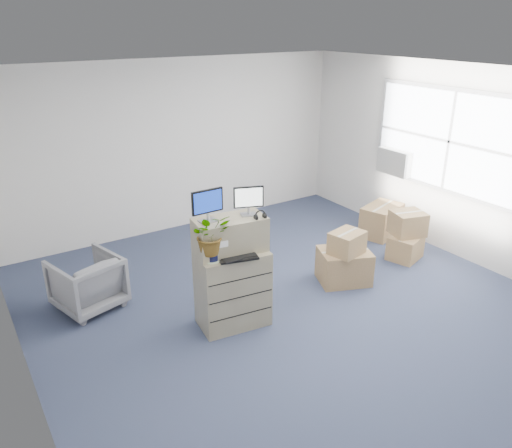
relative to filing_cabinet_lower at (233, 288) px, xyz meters
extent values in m
plane|color=#283249|center=(0.79, -0.41, -0.46)|extent=(7.00, 7.00, 0.00)
cube|color=silver|center=(0.79, 3.10, 0.94)|extent=(6.00, 0.02, 2.80)
cube|color=silver|center=(3.80, -0.41, 0.94)|extent=(0.02, 7.00, 2.80)
cube|color=gray|center=(3.75, 0.09, 1.24)|extent=(0.06, 2.72, 1.52)
cube|color=white|center=(3.71, 0.09, 1.24)|extent=(0.01, 2.60, 1.40)
cube|color=white|center=(3.66, 0.99, 0.74)|extent=(0.24, 0.60, 0.40)
cube|color=gray|center=(0.00, 0.00, 0.00)|extent=(0.85, 0.58, 0.93)
cube|color=gray|center=(0.01, 0.04, 0.66)|extent=(0.84, 0.50, 0.40)
cube|color=#99999E|center=(-0.24, 0.09, 0.87)|extent=(0.19, 0.14, 0.01)
cylinder|color=#99999E|center=(-0.24, 0.09, 0.92)|extent=(0.03, 0.03, 0.09)
cube|color=black|center=(-0.24, 0.09, 1.09)|extent=(0.37, 0.03, 0.26)
cube|color=navy|center=(-0.24, 0.08, 1.09)|extent=(0.33, 0.01, 0.23)
cube|color=#99999E|center=(0.24, 0.02, 0.87)|extent=(0.21, 0.18, 0.01)
cylinder|color=#99999E|center=(0.24, 0.02, 0.91)|extent=(0.03, 0.03, 0.08)
cube|color=black|center=(0.24, 0.02, 1.07)|extent=(0.32, 0.14, 0.24)
cube|color=white|center=(0.23, 0.01, 1.07)|extent=(0.29, 0.11, 0.21)
torus|color=black|center=(0.29, -0.14, 0.90)|extent=(0.13, 0.03, 0.13)
cube|color=black|center=(-0.02, -0.18, 0.47)|extent=(0.46, 0.28, 0.02)
ellipsoid|color=silver|center=(0.27, -0.14, 0.48)|extent=(0.08, 0.06, 0.03)
cylinder|color=#97999F|center=(0.07, 0.07, 0.59)|extent=(0.07, 0.07, 0.25)
cube|color=silver|center=(-0.01, 0.06, 0.47)|extent=(0.06, 0.05, 0.02)
cube|color=black|center=(-0.01, 0.06, 0.54)|extent=(0.06, 0.04, 0.11)
cube|color=black|center=(0.40, 0.10, 0.49)|extent=(0.24, 0.21, 0.06)
cube|color=#4290E2|center=(0.36, 0.02, 0.56)|extent=(0.22, 0.17, 0.08)
cylinder|color=#B6CCA5|center=(-0.29, -0.05, 0.47)|extent=(0.20, 0.20, 0.01)
cylinder|color=#111333|center=(-0.29, -0.05, 0.54)|extent=(0.17, 0.17, 0.13)
imported|color=#175016|center=(-0.29, -0.05, 0.73)|extent=(0.46, 0.50, 0.36)
imported|color=slate|center=(-1.33, 1.28, -0.09)|extent=(0.88, 0.85, 0.75)
cube|color=olive|center=(1.79, 0.05, -0.23)|extent=(0.81, 0.72, 0.46)
cube|color=olive|center=(3.04, 0.09, -0.28)|extent=(0.59, 0.53, 0.36)
cube|color=olive|center=(1.75, -0.01, 0.15)|extent=(0.50, 0.43, 0.30)
cube|color=olive|center=(3.10, 0.14, 0.07)|extent=(0.55, 0.52, 0.35)
cube|color=olive|center=(3.39, 0.92, -0.21)|extent=(0.82, 0.65, 0.51)
camera|label=1|loc=(-2.51, -4.38, 2.90)|focal=35.00mm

